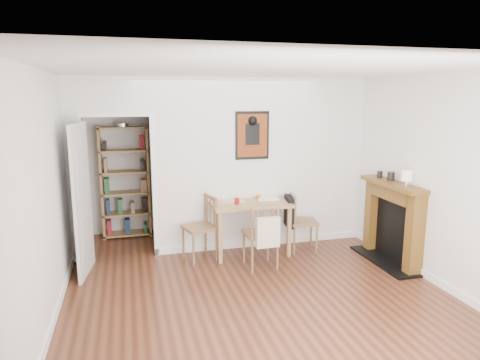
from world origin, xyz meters
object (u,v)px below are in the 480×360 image
object	(u,v)px
ceramic_jar_b	(380,174)
chair_front	(261,234)
bookshelf	(125,182)
mantel_lamp	(407,177)
ceramic_jar_a	(391,176)
orange_fruit	(258,197)
chair_left	(200,228)
red_glass	(237,201)
notebook	(268,199)
dining_table	(250,208)
fireplace	(393,220)
chair_right	(302,222)

from	to	relation	value
ceramic_jar_b	chair_front	bearing A→B (deg)	-177.98
bookshelf	mantel_lamp	size ratio (longest dim) A/B	8.73
bookshelf	ceramic_jar_a	size ratio (longest dim) A/B	15.45
ceramic_jar_a	mantel_lamp	bearing A→B (deg)	-97.01
orange_fruit	chair_front	bearing A→B (deg)	-104.17
chair_left	bookshelf	size ratio (longest dim) A/B	0.50
red_glass	notebook	distance (m)	0.56
red_glass	ceramic_jar_a	distance (m)	2.21
ceramic_jar_b	mantel_lamp	bearing A→B (deg)	-90.98
dining_table	fireplace	xyz separation A→B (m)	(1.86, -0.85, -0.08)
chair_left	ceramic_jar_b	distance (m)	2.73
chair_left	fireplace	world-z (taller)	fireplace
dining_table	orange_fruit	bearing A→B (deg)	40.43
bookshelf	red_glass	size ratio (longest dim) A/B	20.02
dining_table	notebook	world-z (taller)	notebook
fireplace	red_glass	bearing A→B (deg)	159.71
orange_fruit	notebook	size ratio (longest dim) A/B	0.23
ceramic_jar_a	ceramic_jar_b	xyz separation A→B (m)	(-0.04, 0.21, -0.01)
chair_right	chair_front	distance (m)	0.94
orange_fruit	mantel_lamp	distance (m)	2.14
chair_front	fireplace	xyz separation A→B (m)	(1.87, -0.26, 0.14)
dining_table	chair_right	size ratio (longest dim) A/B	1.31
red_glass	ceramic_jar_a	world-z (taller)	ceramic_jar_a
fireplace	ceramic_jar_a	size ratio (longest dim) A/B	10.35
chair_left	chair_front	distance (m)	0.92
bookshelf	red_glass	xyz separation A→B (m)	(1.56, -1.38, -0.09)
notebook	ceramic_jar_a	xyz separation A→B (m)	(1.54, -0.82, 0.42)
chair_right	fireplace	xyz separation A→B (m)	(1.06, -0.74, 0.16)
notebook	mantel_lamp	world-z (taller)	mantel_lamp
bookshelf	fireplace	xyz separation A→B (m)	(3.64, -2.15, -0.31)
chair_front	red_glass	bearing A→B (deg)	112.39
fireplace	ceramic_jar_b	distance (m)	0.68
notebook	mantel_lamp	bearing A→B (deg)	-39.79
dining_table	mantel_lamp	size ratio (longest dim) A/B	5.41
red_glass	ceramic_jar_a	size ratio (longest dim) A/B	0.77
dining_table	red_glass	bearing A→B (deg)	-159.16
fireplace	red_glass	size ratio (longest dim) A/B	13.40
dining_table	ceramic_jar_b	bearing A→B (deg)	-15.95
chair_right	ceramic_jar_a	size ratio (longest dim) A/B	7.29
bookshelf	fireplace	distance (m)	4.24
orange_fruit	notebook	xyz separation A→B (m)	(0.14, -0.07, -0.03)
chair_right	bookshelf	xyz separation A→B (m)	(-2.57, 1.41, 0.47)
chair_left	mantel_lamp	size ratio (longest dim) A/B	4.36
orange_fruit	ceramic_jar_a	bearing A→B (deg)	-27.81
dining_table	chair_right	xyz separation A→B (m)	(0.80, -0.11, -0.24)
fireplace	orange_fruit	bearing A→B (deg)	149.23
bookshelf	mantel_lamp	xyz separation A→B (m)	(3.59, -2.46, 0.37)
dining_table	mantel_lamp	distance (m)	2.23
chair_left	bookshelf	world-z (taller)	bookshelf
bookshelf	notebook	size ratio (longest dim) A/B	6.07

